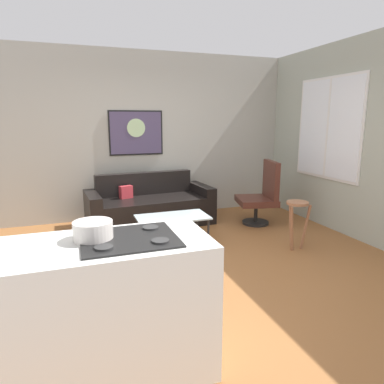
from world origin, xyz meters
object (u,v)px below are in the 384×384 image
(couch, at_px, (150,207))
(coffee_table, at_px, (173,219))
(wall_painting, at_px, (136,133))
(bar_stool, at_px, (297,214))
(armchair, at_px, (262,195))
(mixing_bowl, at_px, (93,231))

(couch, xyz_separation_m, coffee_table, (0.09, -1.01, 0.08))
(wall_painting, bearing_deg, bar_stool, -53.30)
(couch, relative_size, bar_stool, 3.19)
(couch, bearing_deg, wall_painting, 99.59)
(couch, bearing_deg, armchair, -18.40)
(armchair, xyz_separation_m, bar_stool, (-0.15, -1.13, -0.01))
(armchair, bearing_deg, bar_stool, -97.58)
(couch, relative_size, wall_painting, 2.24)
(coffee_table, bearing_deg, armchair, 14.94)
(armchair, xyz_separation_m, wall_painting, (-1.82, 1.10, 0.97))
(coffee_table, bearing_deg, couch, 95.22)
(couch, xyz_separation_m, wall_painting, (-0.09, 0.53, 1.18))
(bar_stool, xyz_separation_m, mixing_bowl, (-2.62, -1.46, 0.51))
(mixing_bowl, relative_size, wall_painting, 0.27)
(couch, distance_m, mixing_bowl, 3.40)
(couch, xyz_separation_m, armchair, (1.73, -0.57, 0.20))
(coffee_table, distance_m, armchair, 1.70)
(couch, bearing_deg, coffee_table, -84.78)
(armchair, distance_m, mixing_bowl, 3.82)
(wall_painting, bearing_deg, mixing_bowl, -104.50)
(armchair, relative_size, wall_painting, 1.14)
(armchair, bearing_deg, coffee_table, -165.06)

